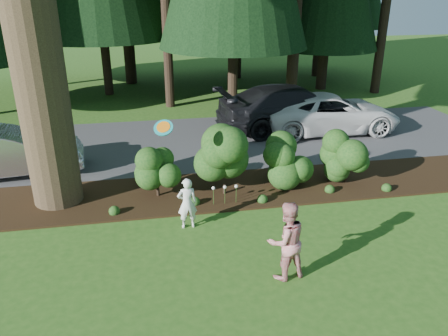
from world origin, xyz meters
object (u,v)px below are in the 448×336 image
object	(u,v)px
frisbee	(163,128)
car_silver_wagon	(6,152)
car_white_suv	(330,113)
child	(187,203)
car_dark_suv	(293,108)
adult	(286,241)

from	to	relation	value
frisbee	car_silver_wagon	bearing A→B (deg)	141.06
car_white_suv	child	world-z (taller)	car_white_suv
car_dark_suv	car_white_suv	bearing A→B (deg)	-116.75
car_white_suv	adult	bearing A→B (deg)	153.43
car_silver_wagon	car_white_suv	size ratio (longest dim) A/B	0.82
car_silver_wagon	adult	size ratio (longest dim) A/B	2.67
child	car_white_suv	bearing A→B (deg)	-137.69
car_white_suv	car_dark_suv	bearing A→B (deg)	70.06
child	frisbee	xyz separation A→B (m)	(-0.44, 0.37, 1.76)
car_silver_wagon	adult	xyz separation A→B (m)	(6.64, -6.29, 0.07)
car_white_suv	frisbee	distance (m)	9.06
car_dark_suv	child	distance (m)	8.39
adult	frisbee	world-z (taller)	frisbee
adult	car_silver_wagon	bearing A→B (deg)	-54.79
car_dark_suv	adult	distance (m)	9.62
car_white_suv	car_dark_suv	size ratio (longest dim) A/B	0.89
child	car_silver_wagon	bearing A→B (deg)	-42.16
car_silver_wagon	frisbee	size ratio (longest dim) A/B	8.78
car_white_suv	frisbee	bearing A→B (deg)	133.09
car_silver_wagon	frisbee	world-z (taller)	frisbee
car_dark_suv	adult	bearing A→B (deg)	155.12
child	frisbee	size ratio (longest dim) A/B	2.56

